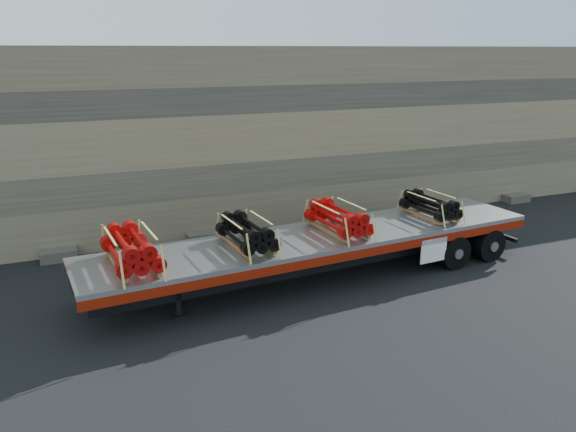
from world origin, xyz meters
name	(u,v)px	position (x,y,z in m)	size (l,w,h in m)	color
ground	(332,275)	(0.00, 0.00, 0.00)	(120.00, 120.00, 0.00)	black
rock_wall	(261,137)	(0.00, 6.50, 3.50)	(44.00, 3.00, 7.00)	#7A6B54
trailer	(319,257)	(-0.51, -0.12, 0.72)	(14.48, 2.79, 1.45)	#A1A3A8
bundle_front	(131,250)	(-6.15, -0.56, 1.88)	(1.21, 2.43, 0.86)	#A80A08
bundle_midfront	(247,234)	(-2.91, -0.31, 1.84)	(1.10, 2.20, 0.78)	black
bundle_midrear	(338,219)	(0.13, -0.07, 1.85)	(1.14, 2.29, 0.81)	#A80A08
bundle_rear	(430,206)	(3.76, 0.21, 1.81)	(1.02, 2.05, 0.73)	black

